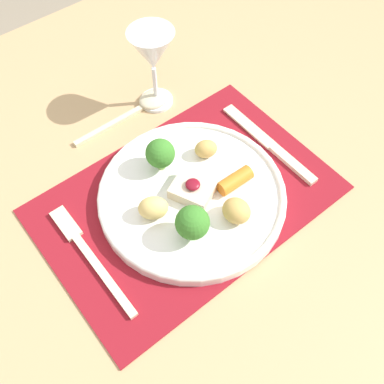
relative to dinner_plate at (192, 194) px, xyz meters
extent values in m
plane|color=gray|center=(0.00, 0.01, -0.75)|extent=(8.00, 8.00, 0.00)
cube|color=tan|center=(0.00, 0.01, -0.03)|extent=(1.41, 1.13, 0.03)
cylinder|color=tan|center=(0.63, 0.50, -0.40)|extent=(0.06, 0.06, 0.70)
cube|color=maroon|center=(0.00, 0.01, -0.02)|extent=(0.45, 0.30, 0.00)
cylinder|color=white|center=(0.00, 0.00, -0.01)|extent=(0.29, 0.29, 0.02)
torus|color=white|center=(0.00, 0.00, 0.00)|extent=(0.29, 0.29, 0.01)
cube|color=beige|center=(0.00, 0.00, 0.01)|extent=(0.07, 0.08, 0.02)
ellipsoid|color=maroon|center=(0.00, 0.00, 0.02)|extent=(0.02, 0.02, 0.01)
cylinder|color=#84B256|center=(-0.04, -0.06, 0.01)|extent=(0.01, 0.01, 0.02)
sphere|color=#387A28|center=(-0.04, -0.06, 0.04)|extent=(0.05, 0.05, 0.05)
cylinder|color=#84B256|center=(-0.01, 0.07, 0.01)|extent=(0.01, 0.01, 0.02)
sphere|color=#387A28|center=(-0.01, 0.07, 0.03)|extent=(0.05, 0.05, 0.05)
cylinder|color=orange|center=(0.06, -0.03, 0.01)|extent=(0.06, 0.03, 0.02)
ellipsoid|color=tan|center=(0.03, -0.07, 0.02)|extent=(0.04, 0.05, 0.04)
ellipsoid|color=#DBBC6B|center=(-0.07, 0.01, 0.02)|extent=(0.06, 0.05, 0.04)
ellipsoid|color=tan|center=(0.07, 0.05, 0.01)|extent=(0.05, 0.04, 0.03)
cube|color=beige|center=(-0.18, -0.02, -0.01)|extent=(0.01, 0.15, 0.01)
cube|color=beige|center=(-0.18, 0.08, -0.01)|extent=(0.02, 0.06, 0.01)
cube|color=beige|center=(0.17, -0.05, -0.01)|extent=(0.02, 0.10, 0.01)
cube|color=beige|center=(0.17, 0.06, -0.01)|extent=(0.02, 0.12, 0.00)
cube|color=beige|center=(-0.01, 0.21, -0.02)|extent=(0.14, 0.01, 0.01)
ellipsoid|color=beige|center=(0.08, 0.21, -0.01)|extent=(0.06, 0.05, 0.02)
cylinder|color=white|center=(0.09, 0.21, -0.02)|extent=(0.06, 0.06, 0.01)
cylinder|color=white|center=(0.09, 0.21, 0.02)|extent=(0.01, 0.01, 0.07)
cone|color=white|center=(0.09, 0.21, 0.10)|extent=(0.08, 0.08, 0.07)
camera|label=1|loc=(-0.24, -0.30, 0.58)|focal=42.00mm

